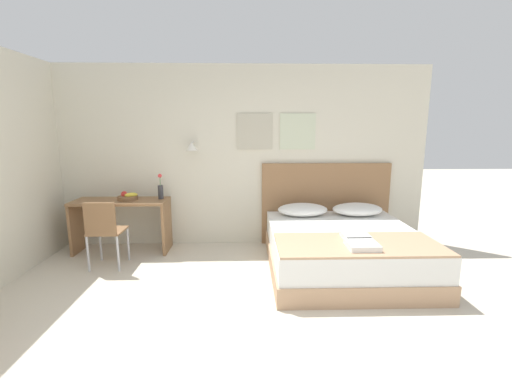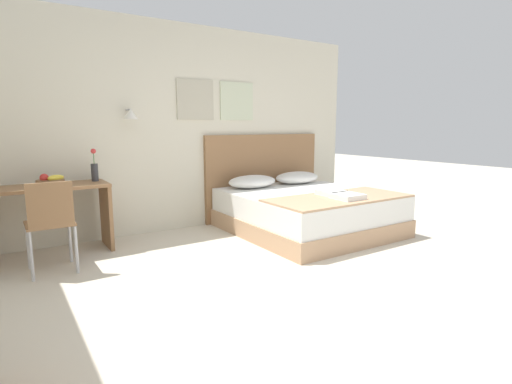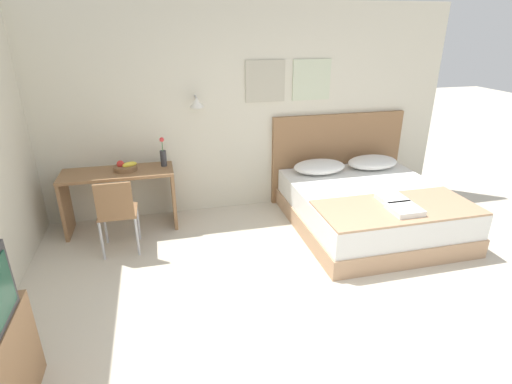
% 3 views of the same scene
% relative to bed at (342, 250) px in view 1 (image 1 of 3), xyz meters
% --- Properties ---
extents(ground_plane, '(24.00, 24.00, 0.00)m').
position_rel_bed_xyz_m(ground_plane, '(-1.42, -1.73, -0.25)').
color(ground_plane, beige).
extents(wall_back, '(5.81, 0.31, 2.65)m').
position_rel_bed_xyz_m(wall_back, '(-1.42, 1.07, 1.08)').
color(wall_back, beige).
rests_on(wall_back, ground_plane).
extents(bed, '(1.81, 1.96, 0.51)m').
position_rel_bed_xyz_m(bed, '(0.00, 0.00, 0.00)').
color(bed, tan).
rests_on(bed, ground_plane).
extents(headboard, '(1.93, 0.06, 1.23)m').
position_rel_bed_xyz_m(headboard, '(-0.00, 1.01, 0.36)').
color(headboard, '#8E6642').
rests_on(headboard, ground_plane).
extents(pillow_left, '(0.71, 0.45, 0.17)m').
position_rel_bed_xyz_m(pillow_left, '(-0.40, 0.71, 0.35)').
color(pillow_left, white).
rests_on(pillow_left, bed).
extents(pillow_right, '(0.71, 0.45, 0.17)m').
position_rel_bed_xyz_m(pillow_right, '(0.40, 0.71, 0.35)').
color(pillow_right, white).
rests_on(pillow_right, bed).
extents(throw_blanket, '(1.76, 0.78, 0.02)m').
position_rel_bed_xyz_m(throw_blanket, '(-0.00, -0.57, 0.27)').
color(throw_blanket, tan).
rests_on(throw_blanket, bed).
extents(folded_towel_near_foot, '(0.28, 0.31, 0.06)m').
position_rel_bed_xyz_m(folded_towel_near_foot, '(0.01, -0.43, 0.31)').
color(folded_towel_near_foot, white).
rests_on(folded_towel_near_foot, throw_blanket).
extents(folded_towel_mid_bed, '(0.31, 0.31, 0.06)m').
position_rel_bed_xyz_m(folded_towel_mid_bed, '(-0.01, -0.71, 0.31)').
color(folded_towel_mid_bed, white).
rests_on(folded_towel_mid_bed, throw_blanket).
extents(desk, '(1.31, 0.51, 0.75)m').
position_rel_bed_xyz_m(desk, '(-2.98, 0.73, 0.28)').
color(desk, '#8E6642').
rests_on(desk, ground_plane).
extents(desk_chair, '(0.41, 0.41, 0.87)m').
position_rel_bed_xyz_m(desk_chair, '(-2.97, 0.10, 0.27)').
color(desk_chair, '#8E6642').
rests_on(desk_chair, ground_plane).
extents(fruit_bowl, '(0.29, 0.28, 0.12)m').
position_rel_bed_xyz_m(fruit_bowl, '(-2.88, 0.75, 0.54)').
color(fruit_bowl, brown).
rests_on(fruit_bowl, desk).
extents(flower_vase, '(0.07, 0.07, 0.36)m').
position_rel_bed_xyz_m(flower_vase, '(-2.43, 0.80, 0.63)').
color(flower_vase, '#333338').
rests_on(flower_vase, desk).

